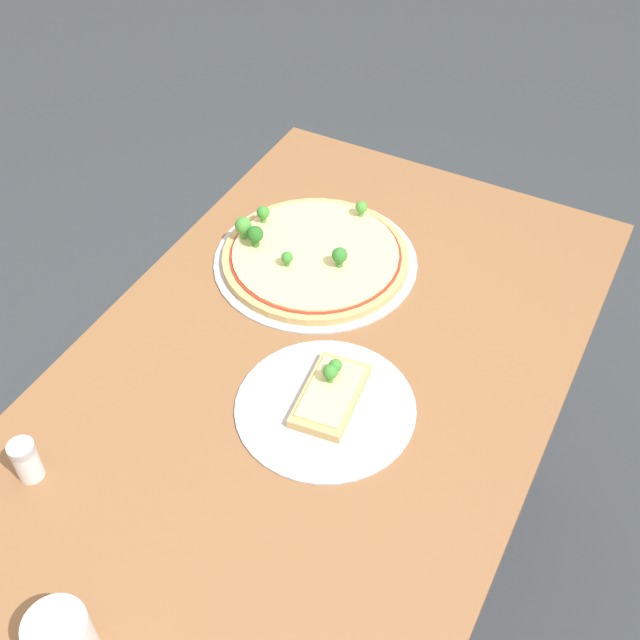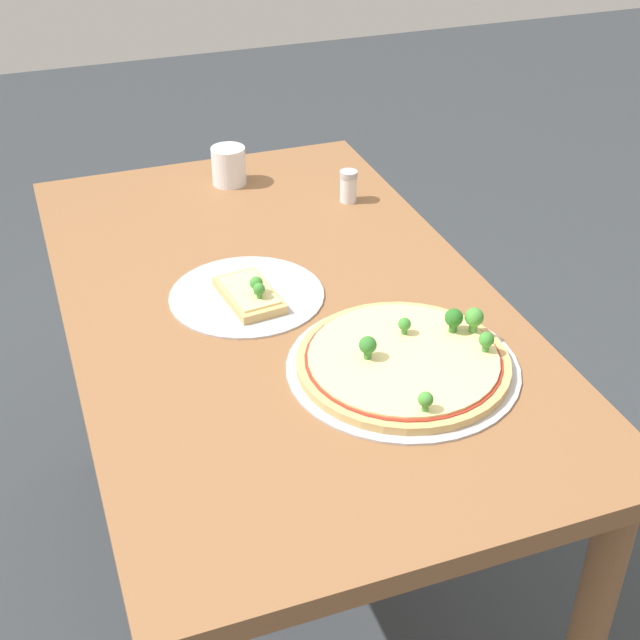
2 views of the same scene
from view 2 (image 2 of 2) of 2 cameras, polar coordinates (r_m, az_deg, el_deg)
ground_plane at (r=2.09m, az=-2.01°, el=-16.75°), size 8.00×8.00×0.00m
dining_table at (r=1.64m, az=-2.45°, el=-1.76°), size 1.29×0.74×0.77m
pizza_tray_whole at (r=1.41m, az=5.44°, el=-2.63°), size 0.37×0.37×0.07m
pizza_tray_slice at (r=1.58m, az=-4.62°, el=1.64°), size 0.28×0.28×0.06m
drinking_cup at (r=2.00m, az=-5.86°, el=9.80°), size 0.08×0.08×0.08m
condiment_shaker at (r=1.91m, az=1.83°, el=8.57°), size 0.04×0.04×0.07m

